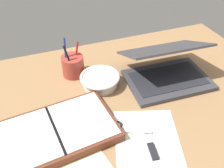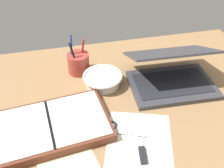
% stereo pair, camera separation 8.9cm
% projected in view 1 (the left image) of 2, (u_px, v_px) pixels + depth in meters
% --- Properties ---
extents(desk_top, '(1.40, 1.00, 0.02)m').
position_uv_depth(desk_top, '(122.00, 115.00, 0.89)').
color(desk_top, '#936D47').
rests_on(desk_top, ground).
extents(laptop, '(0.34, 0.29, 0.17)m').
position_uv_depth(laptop, '(166.00, 69.00, 1.00)').
color(laptop, '#38383D').
rests_on(laptop, desk_top).
extents(bowl, '(0.16, 0.16, 0.05)m').
position_uv_depth(bowl, '(100.00, 80.00, 0.98)').
color(bowl, silver).
rests_on(bowl, desk_top).
extents(pen_cup, '(0.09, 0.09, 0.17)m').
position_uv_depth(pen_cup, '(73.00, 66.00, 1.03)').
color(pen_cup, '#9E382D').
rests_on(pen_cup, desk_top).
extents(planner, '(0.40, 0.27, 0.04)m').
position_uv_depth(planner, '(56.00, 132.00, 0.79)').
color(planner, brown).
rests_on(planner, desk_top).
extents(scissors, '(0.13, 0.11, 0.01)m').
position_uv_depth(scissors, '(121.00, 129.00, 0.82)').
color(scissors, '#B7B7BC').
rests_on(scissors, desk_top).
extents(paper_sheet_front, '(0.28, 0.34, 0.00)m').
position_uv_depth(paper_sheet_front, '(148.00, 145.00, 0.77)').
color(paper_sheet_front, silver).
rests_on(paper_sheet_front, desk_top).
extents(usb_drive, '(0.03, 0.07, 0.01)m').
position_uv_depth(usb_drive, '(153.00, 151.00, 0.75)').
color(usb_drive, black).
rests_on(usb_drive, desk_top).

